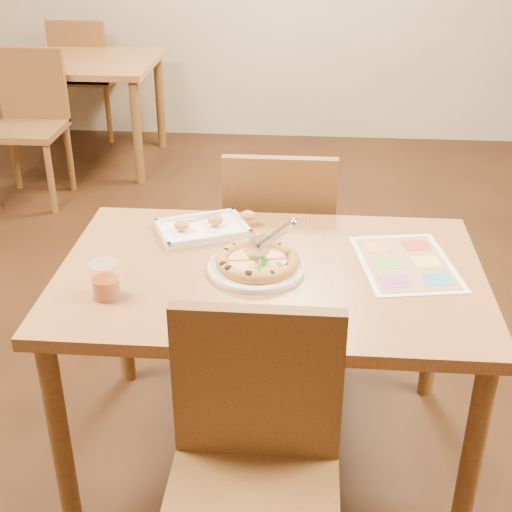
# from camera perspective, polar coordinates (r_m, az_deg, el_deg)

# --- Properties ---
(room) EXTENTS (7.00, 7.00, 7.00)m
(room) POSITION_cam_1_polar(r_m,az_deg,el_deg) (1.95, 1.35, 15.24)
(room) COLOR black
(room) RESTS_ON ground
(dining_table) EXTENTS (1.30, 0.85, 0.72)m
(dining_table) POSITION_cam_1_polar(r_m,az_deg,el_deg) (2.22, 1.15, -3.07)
(dining_table) COLOR #9F6A3F
(dining_table) RESTS_ON ground
(chair_near) EXTENTS (0.42, 0.42, 0.47)m
(chair_near) POSITION_cam_1_polar(r_m,az_deg,el_deg) (1.78, -0.15, -14.96)
(chair_near) COLOR brown
(chair_near) RESTS_ON ground
(chair_far) EXTENTS (0.42, 0.42, 0.47)m
(chair_far) POSITION_cam_1_polar(r_m,az_deg,el_deg) (2.78, 1.92, 2.06)
(chair_far) COLOR brown
(chair_far) RESTS_ON ground
(bg_table) EXTENTS (1.30, 0.85, 0.72)m
(bg_table) POSITION_cam_1_polar(r_m,az_deg,el_deg) (5.13, -15.41, 14.02)
(bg_table) COLOR #9F6A3F
(bg_table) RESTS_ON ground
(bg_chair_near) EXTENTS (0.42, 0.42, 0.47)m
(bg_chair_near) POSITION_cam_1_polar(r_m,az_deg,el_deg) (4.61, -17.69, 11.31)
(bg_chair_near) COLOR brown
(bg_chair_near) RESTS_ON ground
(bg_chair_far) EXTENTS (0.42, 0.42, 0.47)m
(bg_chair_far) POSITION_cam_1_polar(r_m,az_deg,el_deg) (5.61, -13.66, 14.62)
(bg_chair_far) COLOR brown
(bg_chair_far) RESTS_ON ground
(plate) EXTENTS (0.33, 0.33, 0.02)m
(plate) POSITION_cam_1_polar(r_m,az_deg,el_deg) (2.17, -0.00, -0.98)
(plate) COLOR silver
(plate) RESTS_ON dining_table
(pizza) EXTENTS (0.26, 0.26, 0.04)m
(pizza) POSITION_cam_1_polar(r_m,az_deg,el_deg) (2.17, 0.12, -0.39)
(pizza) COLOR #CE8E46
(pizza) RESTS_ON plate
(pizza_cutter) EXTENTS (0.14, 0.12, 0.10)m
(pizza_cutter) POSITION_cam_1_polar(r_m,az_deg,el_deg) (2.16, 1.14, 1.34)
(pizza_cutter) COLOR silver
(pizza_cutter) RESTS_ON pizza
(appetizer_tray) EXTENTS (0.35, 0.30, 0.06)m
(appetizer_tray) POSITION_cam_1_polar(r_m,az_deg,el_deg) (2.42, -4.08, 2.24)
(appetizer_tray) COLOR white
(appetizer_tray) RESTS_ON dining_table
(glass_tumbler) EXTENTS (0.09, 0.09, 0.11)m
(glass_tumbler) POSITION_cam_1_polar(r_m,az_deg,el_deg) (2.06, -11.93, -2.06)
(glass_tumbler) COLOR #85300A
(glass_tumbler) RESTS_ON dining_table
(menu) EXTENTS (0.34, 0.43, 0.00)m
(menu) POSITION_cam_1_polar(r_m,az_deg,el_deg) (2.26, 11.91, -0.56)
(menu) COLOR white
(menu) RESTS_ON dining_table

